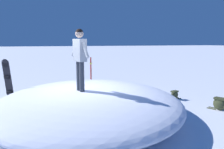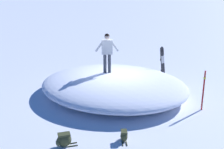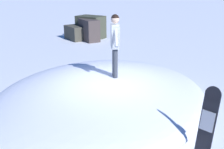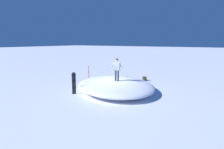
% 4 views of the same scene
% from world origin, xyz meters
% --- Properties ---
extents(ground, '(240.00, 240.00, 0.00)m').
position_xyz_m(ground, '(0.00, 0.00, 0.00)').
color(ground, white).
extents(snow_mound, '(8.05, 7.49, 0.93)m').
position_xyz_m(snow_mound, '(0.04, 0.18, 0.47)').
color(snow_mound, white).
rests_on(snow_mound, ground).
extents(snowboarder_standing, '(1.04, 0.32, 1.76)m').
position_xyz_m(snowboarder_standing, '(0.37, -0.15, 2.00)').
color(snowboarder_standing, '#333842').
rests_on(snowboarder_standing, snow_mound).
extents(snowboard_primary_upright, '(0.37, 0.38, 1.74)m').
position_xyz_m(snowboard_primary_upright, '(-2.13, -2.24, 0.90)').
color(snowboard_primary_upright, black).
rests_on(snowboard_primary_upright, ground).
extents(rock_outcrop, '(2.62, 2.80, 1.48)m').
position_xyz_m(rock_outcrop, '(9.87, 3.13, 0.63)').
color(rock_outcrop, '#3C3F31').
rests_on(rock_outcrop, ground).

